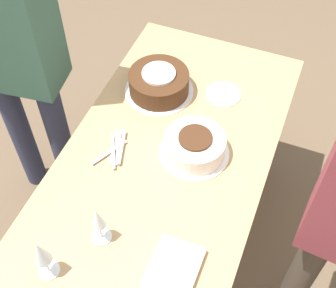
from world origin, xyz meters
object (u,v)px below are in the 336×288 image
(wine_glass_near, at_px, (41,254))
(person_cutting, at_px, (8,41))
(wine_glass_far, at_px, (98,221))
(cake_center_white, at_px, (195,146))
(cake_front_chocolate, at_px, (159,83))

(wine_glass_near, bearing_deg, person_cutting, -141.98)
(wine_glass_near, xyz_separation_m, wine_glass_far, (-0.17, 0.11, -0.01))
(wine_glass_near, bearing_deg, wine_glass_far, 148.58)
(wine_glass_near, xyz_separation_m, person_cutting, (-0.72, -0.56, 0.11))
(cake_center_white, bearing_deg, wine_glass_far, -20.72)
(wine_glass_near, bearing_deg, cake_front_chocolate, 178.57)
(cake_front_chocolate, distance_m, wine_glass_far, 0.73)
(wine_glass_near, relative_size, person_cutting, 0.11)
(wine_glass_near, distance_m, wine_glass_far, 0.20)
(cake_center_white, bearing_deg, wine_glass_near, -23.83)
(cake_front_chocolate, relative_size, person_cutting, 0.18)
(cake_front_chocolate, bearing_deg, wine_glass_near, -1.43)
(cake_center_white, height_order, wine_glass_far, wine_glass_far)
(cake_center_white, relative_size, cake_front_chocolate, 0.92)
(person_cutting, bearing_deg, cake_center_white, -12.58)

